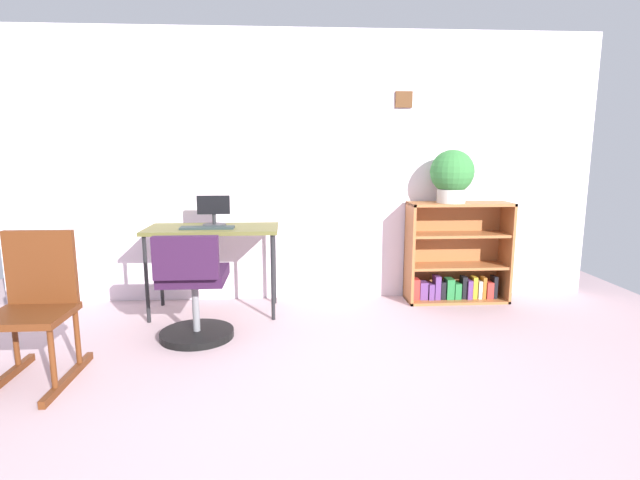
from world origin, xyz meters
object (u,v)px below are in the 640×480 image
desk (213,235)px  bookshelf_low (455,258)px  keyboard (207,228)px  monitor (214,211)px  office_chair (194,294)px  potted_plant_on_shelf (452,175)px  rocking_chair (35,305)px

desk → bookshelf_low: (2.08, 0.23, -0.27)m
bookshelf_low → keyboard: bearing=-171.5°
keyboard → bookshelf_low: bookshelf_low is taller
bookshelf_low → monitor: bearing=-176.1°
monitor → office_chair: bearing=-94.5°
desk → potted_plant_on_shelf: potted_plant_on_shelf is taller
bookshelf_low → potted_plant_on_shelf: potted_plant_on_shelf is taller
office_chair → bookshelf_low: size_ratio=0.88×
desk → keyboard: keyboard is taller
desk → potted_plant_on_shelf: (2.00, 0.17, 0.47)m
desk → monitor: bearing=88.2°
desk → office_chair: size_ratio=1.34×
rocking_chair → bookshelf_low: (2.94, 1.36, -0.06)m
keyboard → rocking_chair: 1.36m
office_chair → potted_plant_on_shelf: 2.33m
potted_plant_on_shelf → desk: bearing=-175.1°
bookshelf_low → office_chair: bearing=-158.5°
desk → monitor: (0.00, 0.08, 0.18)m
office_chair → rocking_chair: rocking_chair is taller
desk → rocking_chair: size_ratio=1.22×
keyboard → office_chair: bearing=-92.8°
office_chair → desk: bearing=85.1°
monitor → potted_plant_on_shelf: (2.00, 0.09, 0.29)m
keyboard → bookshelf_low: bearing=8.5°
rocking_chair → bookshelf_low: 3.24m
office_chair → potted_plant_on_shelf: size_ratio=1.73×
keyboard → monitor: bearing=80.2°
rocking_chair → bookshelf_low: size_ratio=0.97×
rocking_chair → monitor: bearing=55.0°
office_chair → rocking_chair: 0.96m
keyboard → bookshelf_low: 2.16m
monitor → potted_plant_on_shelf: 2.02m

